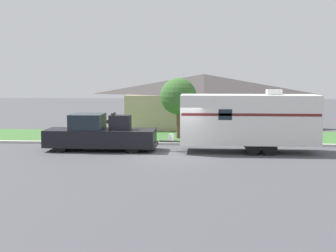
% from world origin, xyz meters
% --- Properties ---
extents(ground_plane, '(120.00, 120.00, 0.00)m').
position_xyz_m(ground_plane, '(0.00, 0.00, 0.00)').
color(ground_plane, '#47474C').
extents(curb_strip, '(80.00, 0.30, 0.14)m').
position_xyz_m(curb_strip, '(0.00, 3.75, 0.07)').
color(curb_strip, beige).
rests_on(curb_strip, ground_plane).
extents(lawn_strip, '(80.00, 7.00, 0.03)m').
position_xyz_m(lawn_strip, '(0.00, 7.40, 0.01)').
color(lawn_strip, '#3D6B33').
rests_on(lawn_strip, ground_plane).
extents(house_across_street, '(12.80, 6.57, 4.28)m').
position_xyz_m(house_across_street, '(1.36, 13.28, 2.22)').
color(house_across_street, tan).
rests_on(house_across_street, ground_plane).
extents(pickup_truck, '(6.22, 2.04, 2.10)m').
position_xyz_m(pickup_truck, '(-4.47, 1.36, 0.90)').
color(pickup_truck, black).
rests_on(pickup_truck, ground_plane).
extents(travel_trailer, '(8.56, 2.35, 3.42)m').
position_xyz_m(travel_trailer, '(3.78, 1.36, 1.80)').
color(travel_trailer, black).
rests_on(travel_trailer, ground_plane).
extents(mailbox, '(0.48, 0.20, 1.37)m').
position_xyz_m(mailbox, '(-4.82, 4.79, 1.05)').
color(mailbox, brown).
rests_on(mailbox, ground_plane).
extents(tree_in_yard, '(2.41, 2.41, 4.01)m').
position_xyz_m(tree_in_yard, '(-0.33, 6.55, 2.79)').
color(tree_in_yard, brown).
rests_on(tree_in_yard, ground_plane).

